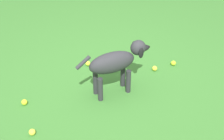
% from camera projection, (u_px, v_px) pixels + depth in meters
% --- Properties ---
extents(ground, '(14.00, 14.00, 0.00)m').
position_uv_depth(ground, '(108.00, 83.00, 3.62)').
color(ground, '#38722D').
extents(dog, '(0.64, 0.69, 0.60)m').
position_uv_depth(dog, '(116.00, 62.00, 3.28)').
color(dog, '#2D2D33').
rests_on(dog, ground).
extents(tennis_ball_0, '(0.07, 0.07, 0.07)m').
position_uv_depth(tennis_ball_0, '(32.00, 132.00, 2.90)').
color(tennis_ball_0, '#D6D63E').
rests_on(tennis_ball_0, ground).
extents(tennis_ball_1, '(0.07, 0.07, 0.07)m').
position_uv_depth(tennis_ball_1, '(173.00, 63.00, 3.95)').
color(tennis_ball_1, '#C4D72B').
rests_on(tennis_ball_1, ground).
extents(tennis_ball_2, '(0.07, 0.07, 0.07)m').
position_uv_depth(tennis_ball_2, '(155.00, 68.00, 3.84)').
color(tennis_ball_2, '#D1D437').
rests_on(tennis_ball_2, ground).
extents(tennis_ball_3, '(0.07, 0.07, 0.07)m').
position_uv_depth(tennis_ball_3, '(88.00, 63.00, 3.94)').
color(tennis_ball_3, yellow).
rests_on(tennis_ball_3, ground).
extents(tennis_ball_4, '(0.07, 0.07, 0.07)m').
position_uv_depth(tennis_ball_4, '(24.00, 102.00, 3.28)').
color(tennis_ball_4, '#CED62B').
rests_on(tennis_ball_4, ground).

